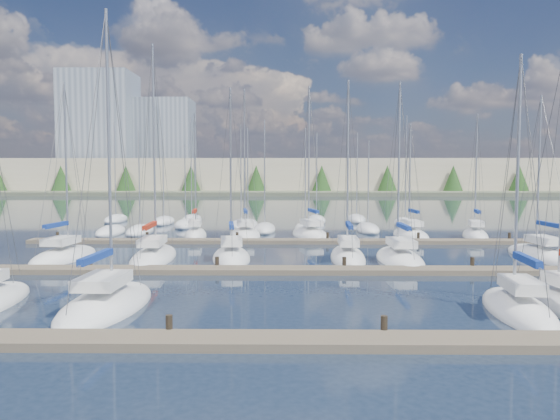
{
  "coord_description": "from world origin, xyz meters",
  "views": [
    {
      "loc": [
        0.38,
        -17.01,
        6.17
      ],
      "look_at": [
        0.0,
        14.0,
        4.0
      ],
      "focal_mm": 35.0,
      "sensor_mm": 36.0,
      "label": 1
    }
  ],
  "objects_px": {
    "sailboat_q": "(411,235)",
    "sailboat_h": "(64,256)",
    "sailboat_o": "(245,235)",
    "sailboat_p": "(310,234)",
    "sailboat_e": "(518,309)",
    "sailboat_c": "(107,304)",
    "sailboat_m": "(541,256)",
    "sailboat_j": "(231,257)",
    "sailboat_k": "(348,257)",
    "sailboat_n": "(195,235)",
    "sailboat_r": "(475,235)",
    "sailboat_i": "(154,257)",
    "sailboat_l": "(400,259)"
  },
  "relations": [
    {
      "from": "sailboat_i",
      "to": "sailboat_j",
      "type": "bearing_deg",
      "value": -4.15
    },
    {
      "from": "sailboat_l",
      "to": "sailboat_h",
      "type": "xyz_separation_m",
      "value": [
        -23.65,
        0.67,
        0.0
      ]
    },
    {
      "from": "sailboat_c",
      "to": "sailboat_p",
      "type": "height_order",
      "value": "sailboat_p"
    },
    {
      "from": "sailboat_c",
      "to": "sailboat_m",
      "type": "distance_m",
      "value": 30.33
    },
    {
      "from": "sailboat_e",
      "to": "sailboat_n",
      "type": "relative_size",
      "value": 0.96
    },
    {
      "from": "sailboat_r",
      "to": "sailboat_q",
      "type": "height_order",
      "value": "sailboat_r"
    },
    {
      "from": "sailboat_r",
      "to": "sailboat_j",
      "type": "relative_size",
      "value": 0.97
    },
    {
      "from": "sailboat_l",
      "to": "sailboat_h",
      "type": "distance_m",
      "value": 23.66
    },
    {
      "from": "sailboat_j",
      "to": "sailboat_m",
      "type": "distance_m",
      "value": 22.22
    },
    {
      "from": "sailboat_l",
      "to": "sailboat_r",
      "type": "bearing_deg",
      "value": 53.86
    },
    {
      "from": "sailboat_o",
      "to": "sailboat_i",
      "type": "bearing_deg",
      "value": -118.01
    },
    {
      "from": "sailboat_o",
      "to": "sailboat_c",
      "type": "bearing_deg",
      "value": -104.91
    },
    {
      "from": "sailboat_p",
      "to": "sailboat_e",
      "type": "bearing_deg",
      "value": -85.11
    },
    {
      "from": "sailboat_c",
      "to": "sailboat_k",
      "type": "xyz_separation_m",
      "value": [
        12.49,
        14.07,
        0.01
      ]
    },
    {
      "from": "sailboat_q",
      "to": "sailboat_h",
      "type": "bearing_deg",
      "value": -155.86
    },
    {
      "from": "sailboat_o",
      "to": "sailboat_n",
      "type": "relative_size",
      "value": 1.18
    },
    {
      "from": "sailboat_o",
      "to": "sailboat_p",
      "type": "relative_size",
      "value": 0.97
    },
    {
      "from": "sailboat_p",
      "to": "sailboat_m",
      "type": "height_order",
      "value": "sailboat_p"
    },
    {
      "from": "sailboat_o",
      "to": "sailboat_e",
      "type": "bearing_deg",
      "value": -69.73
    },
    {
      "from": "sailboat_k",
      "to": "sailboat_j",
      "type": "distance_m",
      "value": 8.23
    },
    {
      "from": "sailboat_c",
      "to": "sailboat_q",
      "type": "relative_size",
      "value": 1.23
    },
    {
      "from": "sailboat_k",
      "to": "sailboat_i",
      "type": "bearing_deg",
      "value": -177.03
    },
    {
      "from": "sailboat_c",
      "to": "sailboat_o",
      "type": "bearing_deg",
      "value": 83.68
    },
    {
      "from": "sailboat_o",
      "to": "sailboat_m",
      "type": "height_order",
      "value": "sailboat_o"
    },
    {
      "from": "sailboat_l",
      "to": "sailboat_m",
      "type": "relative_size",
      "value": 1.05
    },
    {
      "from": "sailboat_j",
      "to": "sailboat_e",
      "type": "bearing_deg",
      "value": -52.75
    },
    {
      "from": "sailboat_m",
      "to": "sailboat_h",
      "type": "bearing_deg",
      "value": 179.52
    },
    {
      "from": "sailboat_m",
      "to": "sailboat_p",
      "type": "bearing_deg",
      "value": 138.51
    },
    {
      "from": "sailboat_o",
      "to": "sailboat_e",
      "type": "relative_size",
      "value": 1.23
    },
    {
      "from": "sailboat_l",
      "to": "sailboat_r",
      "type": "distance_m",
      "value": 17.24
    },
    {
      "from": "sailboat_q",
      "to": "sailboat_n",
      "type": "bearing_deg",
      "value": 178.82
    },
    {
      "from": "sailboat_o",
      "to": "sailboat_p",
      "type": "bearing_deg",
      "value": -1.42
    },
    {
      "from": "sailboat_c",
      "to": "sailboat_i",
      "type": "height_order",
      "value": "sailboat_i"
    },
    {
      "from": "sailboat_k",
      "to": "sailboat_p",
      "type": "xyz_separation_m",
      "value": [
        -2.04,
        13.98,
        -0.01
      ]
    },
    {
      "from": "sailboat_r",
      "to": "sailboat_q",
      "type": "distance_m",
      "value": 6.04
    },
    {
      "from": "sailboat_n",
      "to": "sailboat_m",
      "type": "height_order",
      "value": "sailboat_n"
    },
    {
      "from": "sailboat_c",
      "to": "sailboat_r",
      "type": "height_order",
      "value": "sailboat_c"
    },
    {
      "from": "sailboat_n",
      "to": "sailboat_j",
      "type": "xyz_separation_m",
      "value": [
        4.79,
        -13.44,
        -0.02
      ]
    },
    {
      "from": "sailboat_l",
      "to": "sailboat_q",
      "type": "relative_size",
      "value": 1.13
    },
    {
      "from": "sailboat_q",
      "to": "sailboat_r",
      "type": "bearing_deg",
      "value": -5.63
    },
    {
      "from": "sailboat_n",
      "to": "sailboat_m",
      "type": "bearing_deg",
      "value": -30.61
    },
    {
      "from": "sailboat_q",
      "to": "sailboat_h",
      "type": "xyz_separation_m",
      "value": [
        -27.67,
        -13.71,
        0.0
      ]
    },
    {
      "from": "sailboat_m",
      "to": "sailboat_r",
      "type": "bearing_deg",
      "value": 89.97
    },
    {
      "from": "sailboat_c",
      "to": "sailboat_n",
      "type": "distance_m",
      "value": 27.3
    },
    {
      "from": "sailboat_p",
      "to": "sailboat_q",
      "type": "distance_m",
      "value": 9.57
    },
    {
      "from": "sailboat_o",
      "to": "sailboat_p",
      "type": "xyz_separation_m",
      "value": [
        6.26,
        0.53,
        -0.01
      ]
    },
    {
      "from": "sailboat_h",
      "to": "sailboat_n",
      "type": "bearing_deg",
      "value": 67.27
    },
    {
      "from": "sailboat_q",
      "to": "sailboat_m",
      "type": "height_order",
      "value": "sailboat_m"
    },
    {
      "from": "sailboat_p",
      "to": "sailboat_e",
      "type": "relative_size",
      "value": 1.26
    },
    {
      "from": "sailboat_n",
      "to": "sailboat_j",
      "type": "relative_size",
      "value": 0.98
    }
  ]
}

